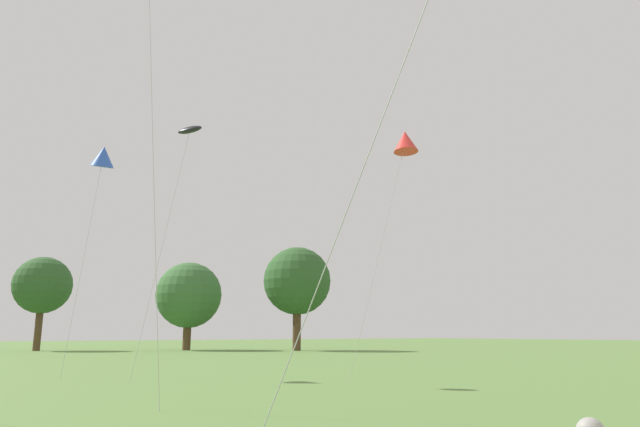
{
  "coord_description": "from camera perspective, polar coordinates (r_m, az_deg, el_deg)",
  "views": [
    {
      "loc": [
        -6.51,
        -1.27,
        1.93
      ],
      "look_at": [
        -0.69,
        7.16,
        4.09
      ],
      "focal_mm": 31.8,
      "sensor_mm": 36.0,
      "label": 1
    }
  ],
  "objects": [
    {
      "name": "small_kite_diamond_red",
      "position": [
        26.13,
        -13.0,
        8.1
      ],
      "size": [
        2.48,
        1.47,
        11.09
      ],
      "rotation": [
        0.0,
        0.0,
        -1.1
      ],
      "color": "black",
      "rests_on": "ground"
    },
    {
      "name": "small_kite_streamer_purple",
      "position": [
        29.75,
        -20.99,
        5.34
      ],
      "size": [
        1.82,
        1.71,
        10.98
      ],
      "rotation": [
        0.0,
        0.0,
        3.09
      ],
      "color": "blue",
      "rests_on": "ground"
    },
    {
      "name": "small_kite_delta_white",
      "position": [
        26.38,
        8.58,
        7.16
      ],
      "size": [
        2.68,
        2.58,
        11.05
      ],
      "rotation": [
        0.0,
        0.0,
        2.8
      ],
      "color": "red",
      "rests_on": "ground"
    },
    {
      "name": "tree_broad_distant",
      "position": [
        64.69,
        -2.31,
        -6.82
      ],
      "size": [
        7.62,
        7.62,
        11.52
      ],
      "color": "#513823",
      "rests_on": "ground"
    },
    {
      "name": "tree_shrub_far",
      "position": [
        67.62,
        -13.06,
        -8.01
      ],
      "size": [
        7.49,
        7.49,
        9.95
      ],
      "color": "#513823",
      "rests_on": "ground"
    },
    {
      "name": "tree_oak_right",
      "position": [
        70.77,
        -26.14,
        -6.52
      ],
      "size": [
        6.3,
        6.3,
        10.3
      ],
      "color": "#513823",
      "rests_on": "ground"
    }
  ]
}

